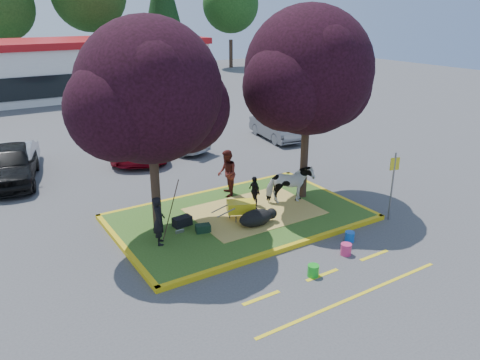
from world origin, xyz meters
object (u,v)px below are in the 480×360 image
bucket_pink (346,249)px  car_silver (17,156)px  wheelbarrow (241,207)px  calf (256,218)px  cow (290,185)px  handler (159,221)px  sign_post (393,179)px  car_black (11,164)px  bucket_green (313,271)px  bucket_blue (350,237)px

bucket_pink → car_silver: car_silver is taller
wheelbarrow → calf: bearing=-55.6°
cow → bucket_pink: bearing=-173.8°
handler → car_silver: bearing=31.5°
sign_post → bucket_pink: size_ratio=6.89×
car_black → bucket_green: bearing=-52.1°
cow → sign_post: 3.52m
handler → wheelbarrow: 3.01m
calf → bucket_pink: 3.07m
cow → car_silver: size_ratio=0.39×
bucket_blue → car_black: size_ratio=0.07×
cow → bucket_blue: size_ratio=5.24×
handler → wheelbarrow: (2.99, 0.19, -0.32)m
bucket_blue → bucket_green: bearing=-157.5°
cow → wheelbarrow: cow is taller
cow → car_silver: bearing=56.9°
sign_post → bucket_green: size_ratio=7.15×
wheelbarrow → bucket_green: size_ratio=4.88×
bucket_pink → bucket_blue: 0.89m
handler → bucket_blue: bearing=-100.6°
cow → car_black: 11.40m
bucket_green → car_silver: (-5.34, 13.51, 0.53)m
cow → bucket_pink: 3.82m
cow → handler: bearing=112.4°
sign_post → bucket_blue: (-2.28, -0.46, -1.29)m
handler → bucket_blue: size_ratio=4.77×
cow → wheelbarrow: bearing=113.6°
sign_post → bucket_blue: sign_post is taller
handler → car_silver: handler is taller
car_silver → bucket_blue: bearing=135.4°
cow → bucket_pink: size_ratio=4.78×
bucket_pink → car_black: size_ratio=0.07×
car_black → car_silver: bearing=86.5°
handler → bucket_pink: (4.42, -3.27, -0.73)m
wheelbarrow → bucket_pink: wheelbarrow is taller
handler → sign_post: 7.75m
sign_post → cow: bearing=145.6°
sign_post → handler: bearing=178.9°
sign_post → bucket_pink: sign_post is taller
sign_post → bucket_blue: bearing=-152.7°
handler → car_black: handler is taller
sign_post → car_silver: bearing=145.1°
cow → car_silver: cow is taller
car_silver → cow: bearing=143.3°
car_black → calf: bearing=-43.6°
wheelbarrow → car_black: 10.15m
bucket_blue → car_silver: size_ratio=0.07×
handler → bucket_blue: (5.11, -2.72, -0.74)m
calf → handler: size_ratio=0.80×
sign_post → bucket_blue: size_ratio=7.55×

